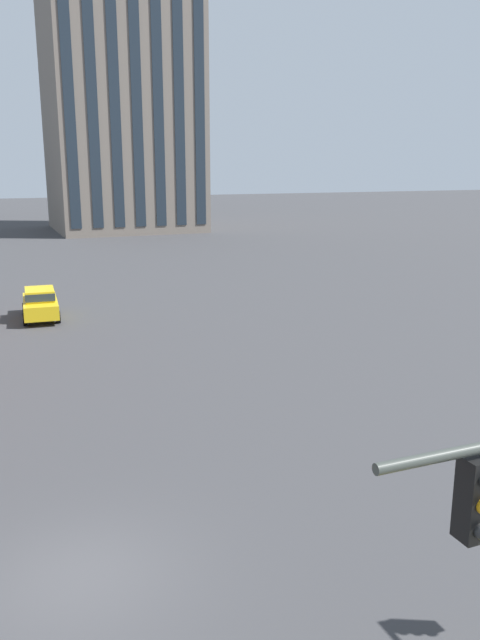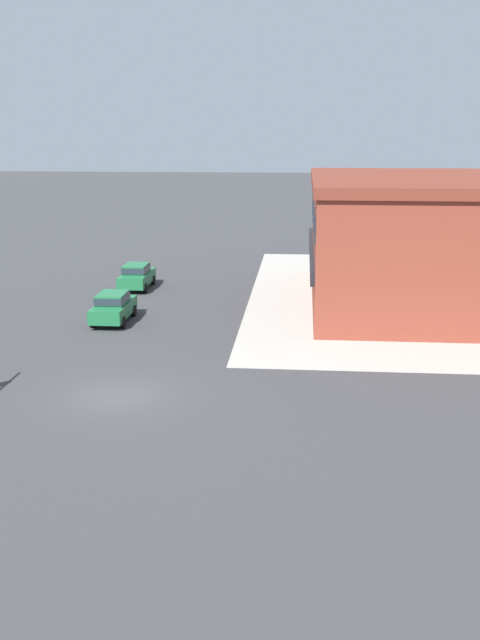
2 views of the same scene
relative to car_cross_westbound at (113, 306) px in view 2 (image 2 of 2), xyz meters
name	(u,v)px [view 2 (image 2 of 2)]	position (x,y,z in m)	size (l,w,h in m)	color
ground_plane	(119,396)	(11.79, 3.19, -0.92)	(320.00, 320.00, 0.00)	#38383A
car_cross_westbound	(113,306)	(0.00, 0.00, 0.00)	(4.41, 1.91, 1.68)	#1E6B3D
car_parked_curb	(137,275)	(-9.05, -0.68, 0.00)	(4.40, 1.89, 1.68)	#1E6B3D
storefront_block_near_corner	(473,241)	(-6.70, 20.95, 2.97)	(19.36, 19.98, 7.75)	brown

